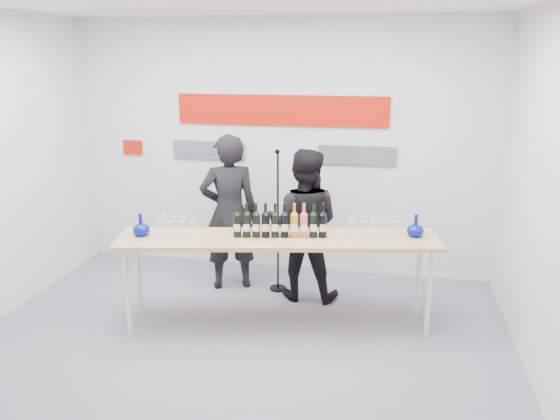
{
  "coord_description": "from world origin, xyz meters",
  "views": [
    {
      "loc": [
        1.28,
        -4.31,
        2.58
      ],
      "look_at": [
        0.28,
        0.58,
        1.15
      ],
      "focal_mm": 35.0,
      "sensor_mm": 36.0,
      "label": 1
    }
  ],
  "objects_px": {
    "mic_stand": "(278,249)",
    "presenter_left": "(229,213)",
    "tasting_table": "(278,244)",
    "presenter_right": "(303,225)"
  },
  "relations": [
    {
      "from": "tasting_table",
      "to": "presenter_left",
      "type": "bearing_deg",
      "value": 121.0
    },
    {
      "from": "tasting_table",
      "to": "mic_stand",
      "type": "xyz_separation_m",
      "value": [
        -0.17,
        0.81,
        -0.35
      ]
    },
    {
      "from": "presenter_right",
      "to": "mic_stand",
      "type": "bearing_deg",
      "value": -20.39
    },
    {
      "from": "tasting_table",
      "to": "presenter_left",
      "type": "height_order",
      "value": "presenter_left"
    },
    {
      "from": "presenter_left",
      "to": "tasting_table",
      "type": "bearing_deg",
      "value": 109.77
    },
    {
      "from": "mic_stand",
      "to": "presenter_left",
      "type": "bearing_deg",
      "value": -161.27
    },
    {
      "from": "presenter_left",
      "to": "presenter_right",
      "type": "bearing_deg",
      "value": 151.01
    },
    {
      "from": "tasting_table",
      "to": "mic_stand",
      "type": "distance_m",
      "value": 0.9
    },
    {
      "from": "tasting_table",
      "to": "presenter_right",
      "type": "relative_size",
      "value": 1.88
    },
    {
      "from": "presenter_right",
      "to": "mic_stand",
      "type": "height_order",
      "value": "presenter_right"
    }
  ]
}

